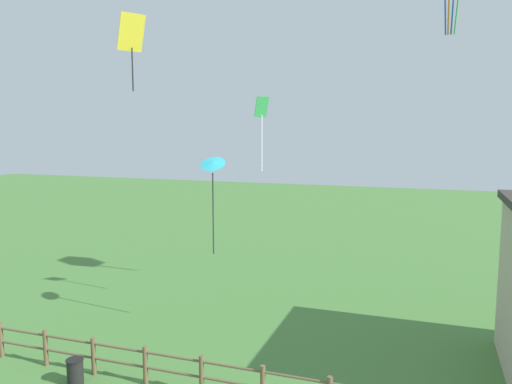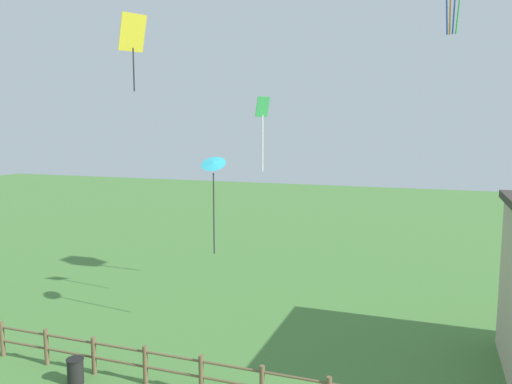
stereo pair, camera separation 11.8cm
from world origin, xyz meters
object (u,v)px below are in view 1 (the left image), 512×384
(trash_bin, at_px, (75,372))
(kite_cyan_delta, at_px, (213,169))
(kite_yellow_diamond, at_px, (132,37))
(kite_green_diamond, at_px, (262,121))

(trash_bin, height_order, kite_cyan_delta, kite_cyan_delta)
(trash_bin, relative_size, kite_cyan_delta, 0.22)
(trash_bin, bearing_deg, kite_cyan_delta, 65.80)
(trash_bin, relative_size, kite_yellow_diamond, 0.28)
(trash_bin, height_order, kite_yellow_diamond, kite_yellow_diamond)
(kite_cyan_delta, bearing_deg, trash_bin, -114.20)
(trash_bin, xyz_separation_m, kite_yellow_diamond, (-1.03, 5.01, 10.19))
(kite_cyan_delta, bearing_deg, kite_green_diamond, 55.04)
(trash_bin, bearing_deg, kite_yellow_diamond, 101.60)
(kite_green_diamond, relative_size, kite_cyan_delta, 0.79)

